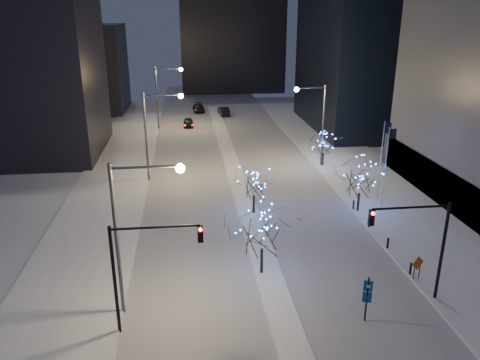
{
  "coord_description": "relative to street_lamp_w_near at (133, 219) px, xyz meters",
  "views": [
    {
      "loc": [
        -5.57,
        -24.01,
        18.11
      ],
      "look_at": [
        -1.3,
        12.16,
        5.0
      ],
      "focal_mm": 35.0,
      "sensor_mm": 36.0,
      "label": 1
    }
  ],
  "objects": [
    {
      "name": "west_sidewalk",
      "position": [
        -5.06,
        18.0,
        -6.42
      ],
      "size": [
        8.0,
        90.0,
        0.15
      ],
      "primitive_type": "cube",
      "color": "white",
      "rests_on": "ground"
    },
    {
      "name": "traffic_signal_east",
      "position": [
        17.88,
        -1.0,
        -1.74
      ],
      "size": [
        5.26,
        0.43,
        7.0
      ],
      "color": "black",
      "rests_on": "ground"
    },
    {
      "name": "road",
      "position": [
        8.94,
        33.0,
        -6.49
      ],
      "size": [
        20.0,
        130.0,
        0.02
      ],
      "primitive_type": "cube",
      "color": "#B5BAC5",
      "rests_on": "ground"
    },
    {
      "name": "holiday_tree_plaza_far",
      "position": [
        20.07,
        27.79,
        -3.63
      ],
      "size": [
        4.06,
        4.06,
        4.13
      ],
      "color": "black",
      "rests_on": "east_sidewalk"
    },
    {
      "name": "street_lamp_w_near",
      "position": [
        0.0,
        0.0,
        0.0
      ],
      "size": [
        4.4,
        0.56,
        10.0
      ],
      "color": "#595E66",
      "rests_on": "ground"
    },
    {
      "name": "street_lamp_w_far",
      "position": [
        0.0,
        50.0,
        0.0
      ],
      "size": [
        4.4,
        0.56,
        10.0
      ],
      "color": "#595E66",
      "rests_on": "ground"
    },
    {
      "name": "holiday_tree_plaza_near",
      "position": [
        19.44,
        13.62,
        -3.01
      ],
      "size": [
        5.41,
        5.41,
        5.23
      ],
      "color": "black",
      "rests_on": "east_sidewalk"
    },
    {
      "name": "holiday_tree_median_far",
      "position": [
        9.44,
        14.32,
        -3.42
      ],
      "size": [
        4.29,
        4.29,
        4.4
      ],
      "color": "black",
      "rests_on": "median"
    },
    {
      "name": "filler_west_far",
      "position": [
        -17.06,
        68.0,
        1.5
      ],
      "size": [
        18.0,
        16.0,
        16.0
      ],
      "primitive_type": "cube",
      "color": "black",
      "rests_on": "ground"
    },
    {
      "name": "filler_west_near",
      "position": [
        -19.06,
        38.0,
        5.5
      ],
      "size": [
        22.0,
        18.0,
        24.0
      ],
      "primitive_type": "cube",
      "color": "black",
      "rests_on": "ground"
    },
    {
      "name": "bollards",
      "position": [
        19.14,
        8.0,
        -5.9
      ],
      "size": [
        0.16,
        12.16,
        0.9
      ],
      "color": "black",
      "rests_on": "east_sidewalk"
    },
    {
      "name": "holiday_tree_median_near",
      "position": [
        8.44,
        3.51,
        -2.68
      ],
      "size": [
        4.72,
        4.72,
        5.79
      ],
      "color": "black",
      "rests_on": "median"
    },
    {
      "name": "construction_sign",
      "position": [
        19.24,
        1.32,
        -5.24
      ],
      "size": [
        1.05,
        0.46,
        1.84
      ],
      "rotation": [
        0.0,
        0.0,
        0.39
      ],
      "color": "black",
      "rests_on": "east_sidewalk"
    },
    {
      "name": "wayfinding_sign",
      "position": [
        13.94,
        -2.69,
        -4.61
      ],
      "size": [
        0.53,
        0.26,
        3.07
      ],
      "rotation": [
        0.0,
        0.0,
        -0.37
      ],
      "color": "black",
      "rests_on": "ground"
    },
    {
      "name": "car_mid",
      "position": [
        10.44,
        59.85,
        -5.72
      ],
      "size": [
        2.13,
        4.85,
        1.55
      ],
      "primitive_type": "imported",
      "rotation": [
        0.0,
        0.0,
        3.25
      ],
      "color": "black",
      "rests_on": "ground"
    },
    {
      "name": "ground",
      "position": [
        8.94,
        -2.0,
        -6.5
      ],
      "size": [
        160.0,
        160.0,
        0.0
      ],
      "primitive_type": "plane",
      "color": "white",
      "rests_on": "ground"
    },
    {
      "name": "car_far",
      "position": [
        5.93,
        63.47,
        -5.77
      ],
      "size": [
        2.34,
        5.16,
        1.47
      ],
      "primitive_type": "imported",
      "rotation": [
        0.0,
        0.0,
        0.06
      ],
      "color": "black",
      "rests_on": "ground"
    },
    {
      "name": "median",
      "position": [
        8.94,
        28.0,
        -6.42
      ],
      "size": [
        2.0,
        80.0,
        0.15
      ],
      "primitive_type": "cube",
      "color": "white",
      "rests_on": "ground"
    },
    {
      "name": "east_sidewalk",
      "position": [
        23.94,
        18.0,
        -6.42
      ],
      "size": [
        10.0,
        90.0,
        0.15
      ],
      "primitive_type": "cube",
      "color": "white",
      "rests_on": "ground"
    },
    {
      "name": "street_lamp_east",
      "position": [
        19.02,
        28.0,
        -0.05
      ],
      "size": [
        3.9,
        0.56,
        10.0
      ],
      "color": "#595E66",
      "rests_on": "ground"
    },
    {
      "name": "traffic_signal_west",
      "position": [
        0.5,
        -2.0,
        -1.74
      ],
      "size": [
        5.26,
        0.43,
        7.0
      ],
      "color": "black",
      "rests_on": "ground"
    },
    {
      "name": "street_lamp_w_mid",
      "position": [
        0.0,
        25.0,
        0.0
      ],
      "size": [
        4.4,
        0.56,
        10.0
      ],
      "color": "#595E66",
      "rests_on": "ground"
    },
    {
      "name": "flagpoles",
      "position": [
        22.3,
        15.25,
        -1.7
      ],
      "size": [
        1.35,
        2.6,
        8.0
      ],
      "color": "silver",
      "rests_on": "east_sidewalk"
    },
    {
      "name": "car_near",
      "position": [
        3.79,
        51.29,
        -5.81
      ],
      "size": [
        1.64,
        4.05,
        1.38
      ],
      "primitive_type": "imported",
      "rotation": [
        0.0,
        0.0,
        -0.0
      ],
      "color": "black",
      "rests_on": "ground"
    }
  ]
}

